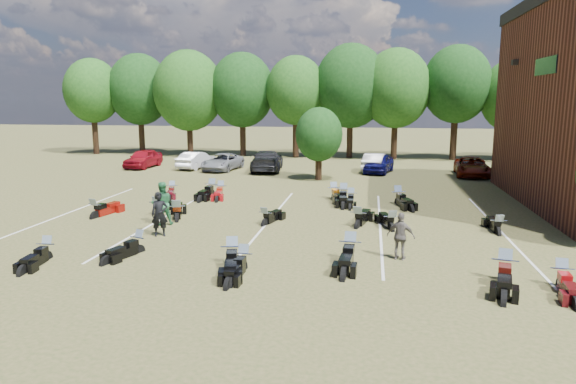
% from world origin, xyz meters
% --- Properties ---
extents(ground, '(160.00, 160.00, 0.00)m').
position_xyz_m(ground, '(0.00, 0.00, 0.00)').
color(ground, brown).
rests_on(ground, ground).
extents(car_0, '(1.93, 4.40, 1.47)m').
position_xyz_m(car_0, '(-16.59, 19.46, 0.74)').
color(car_0, maroon).
rests_on(car_0, ground).
extents(car_1, '(2.18, 4.27, 1.34)m').
position_xyz_m(car_1, '(-12.18, 19.60, 0.67)').
color(car_1, silver).
rests_on(car_1, ground).
extents(car_2, '(2.67, 4.81, 1.27)m').
position_xyz_m(car_2, '(-9.85, 19.03, 0.64)').
color(car_2, gray).
rests_on(car_2, ground).
extents(car_3, '(2.80, 5.67, 1.58)m').
position_xyz_m(car_3, '(-6.35, 19.18, 0.79)').
color(car_3, black).
rests_on(car_3, ground).
extents(car_4, '(2.60, 4.45, 1.42)m').
position_xyz_m(car_4, '(2.14, 19.52, 0.71)').
color(car_4, '#0B0B4F').
rests_on(car_4, ground).
extents(car_5, '(2.18, 4.43, 1.40)m').
position_xyz_m(car_5, '(1.89, 20.27, 0.70)').
color(car_5, '#AFAFAA').
rests_on(car_5, ground).
extents(car_6, '(2.61, 4.99, 1.34)m').
position_xyz_m(car_6, '(8.71, 18.92, 0.67)').
color(car_6, '#581105').
rests_on(car_6, ground).
extents(car_7, '(3.60, 5.12, 1.38)m').
position_xyz_m(car_7, '(11.58, 19.87, 0.69)').
color(car_7, '#37363B').
rests_on(car_7, ground).
extents(person_black, '(0.78, 0.66, 1.81)m').
position_xyz_m(person_black, '(-6.85, -0.16, 0.91)').
color(person_black, black).
rests_on(person_black, ground).
extents(person_green, '(1.18, 1.12, 1.92)m').
position_xyz_m(person_green, '(-7.50, 1.64, 0.96)').
color(person_green, '#2A7041').
rests_on(person_green, ground).
extents(person_grey, '(1.05, 0.68, 1.66)m').
position_xyz_m(person_grey, '(2.61, -1.75, 0.83)').
color(person_grey, '#5D5650').
rests_on(person_grey, ground).
extents(motorcycle_0, '(0.88, 2.14, 1.16)m').
position_xyz_m(motorcycle_0, '(-9.47, -3.76, 0.00)').
color(motorcycle_0, black).
rests_on(motorcycle_0, ground).
extents(motorcycle_1, '(1.28, 2.18, 1.16)m').
position_xyz_m(motorcycle_1, '(-6.72, -2.47, 0.00)').
color(motorcycle_1, black).
rests_on(motorcycle_1, ground).
extents(motorcycle_2, '(1.31, 2.55, 1.36)m').
position_xyz_m(motorcycle_2, '(-2.95, -3.36, 0.00)').
color(motorcycle_2, black).
rests_on(motorcycle_2, ground).
extents(motorcycle_3, '(0.78, 2.17, 1.20)m').
position_xyz_m(motorcycle_3, '(-2.48, -3.79, 0.00)').
color(motorcycle_3, black).
rests_on(motorcycle_3, ground).
extents(motorcycle_4, '(0.95, 2.55, 1.39)m').
position_xyz_m(motorcycle_4, '(0.89, -2.21, 0.00)').
color(motorcycle_4, black).
rests_on(motorcycle_4, ground).
extents(motorcycle_5, '(1.36, 2.62, 1.40)m').
position_xyz_m(motorcycle_5, '(5.62, -3.49, 0.00)').
color(motorcycle_5, black).
rests_on(motorcycle_5, ground).
extents(motorcycle_6, '(0.90, 2.23, 1.21)m').
position_xyz_m(motorcycle_6, '(7.16, -3.77, 0.00)').
color(motorcycle_6, '#43090D').
rests_on(motorcycle_6, ground).
extents(motorcycle_7, '(1.20, 2.45, 1.31)m').
position_xyz_m(motorcycle_7, '(-11.11, 2.35, 0.00)').
color(motorcycle_7, maroon).
rests_on(motorcycle_7, ground).
extents(motorcycle_8, '(1.51, 2.60, 1.38)m').
position_xyz_m(motorcycle_8, '(-7.15, 2.44, 0.00)').
color(motorcycle_8, black).
rests_on(motorcycle_8, ground).
extents(motorcycle_9, '(1.16, 2.54, 1.37)m').
position_xyz_m(motorcycle_9, '(-8.40, 3.19, 0.00)').
color(motorcycle_9, black).
rests_on(motorcycle_9, ground).
extents(motorcycle_10, '(1.19, 2.17, 1.15)m').
position_xyz_m(motorcycle_10, '(-3.00, 2.27, 0.00)').
color(motorcycle_10, black).
rests_on(motorcycle_10, ground).
extents(motorcycle_11, '(1.21, 2.30, 1.22)m').
position_xyz_m(motorcycle_11, '(2.46, 2.27, 0.00)').
color(motorcycle_11, black).
rests_on(motorcycle_11, ground).
extents(motorcycle_12, '(1.29, 2.48, 1.32)m').
position_xyz_m(motorcycle_12, '(1.04, 2.52, 0.00)').
color(motorcycle_12, black).
rests_on(motorcycle_12, ground).
extents(motorcycle_13, '(0.75, 2.16, 1.20)m').
position_xyz_m(motorcycle_13, '(6.76, 2.27, 0.00)').
color(motorcycle_13, black).
rests_on(motorcycle_13, ground).
extents(motorcycle_14, '(1.23, 2.18, 1.16)m').
position_xyz_m(motorcycle_14, '(-9.72, 8.34, 0.00)').
color(motorcycle_14, '#4F0B16').
rests_on(motorcycle_14, ground).
extents(motorcycle_15, '(1.03, 2.29, 1.23)m').
position_xyz_m(motorcycle_15, '(-6.89, 8.53, 0.00)').
color(motorcycle_15, '#9C0B11').
rests_on(motorcycle_15, ground).
extents(motorcycle_16, '(0.89, 2.51, 1.38)m').
position_xyz_m(motorcycle_16, '(-7.44, 8.55, 0.00)').
color(motorcycle_16, black).
rests_on(motorcycle_16, ground).
extents(motorcycle_17, '(1.39, 2.46, 1.31)m').
position_xyz_m(motorcycle_17, '(-0.45, 8.77, 0.00)').
color(motorcycle_17, black).
rests_on(motorcycle_17, ground).
extents(motorcycle_18, '(0.90, 2.54, 1.40)m').
position_xyz_m(motorcycle_18, '(0.12, 8.07, 0.00)').
color(motorcycle_18, black).
rests_on(motorcycle_18, ground).
extents(motorcycle_19, '(0.68, 2.10, 1.17)m').
position_xyz_m(motorcycle_19, '(0.54, 7.62, 0.00)').
color(motorcycle_19, black).
rests_on(motorcycle_19, ground).
extents(motorcycle_20, '(1.49, 2.57, 1.37)m').
position_xyz_m(motorcycle_20, '(3.01, 7.84, 0.00)').
color(motorcycle_20, black).
rests_on(motorcycle_20, ground).
extents(tree_line, '(56.00, 6.00, 9.79)m').
position_xyz_m(tree_line, '(-1.00, 29.00, 6.31)').
color(tree_line, black).
rests_on(tree_line, ground).
extents(young_tree_midfield, '(3.20, 3.20, 4.70)m').
position_xyz_m(young_tree_midfield, '(-2.00, 15.50, 3.09)').
color(young_tree_midfield, black).
rests_on(young_tree_midfield, ground).
extents(parking_lines, '(20.10, 14.00, 0.01)m').
position_xyz_m(parking_lines, '(-3.00, 3.00, 0.01)').
color(parking_lines, silver).
rests_on(parking_lines, ground).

